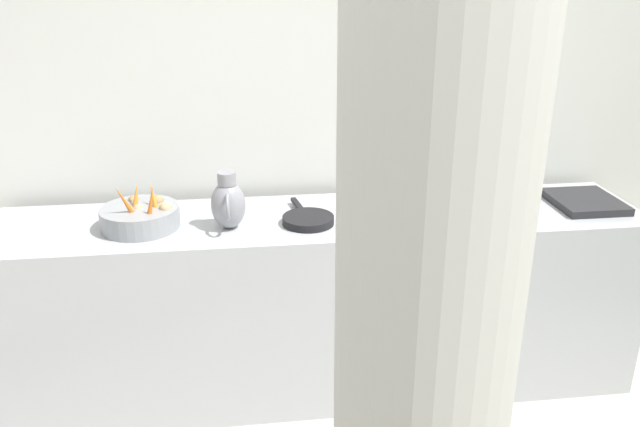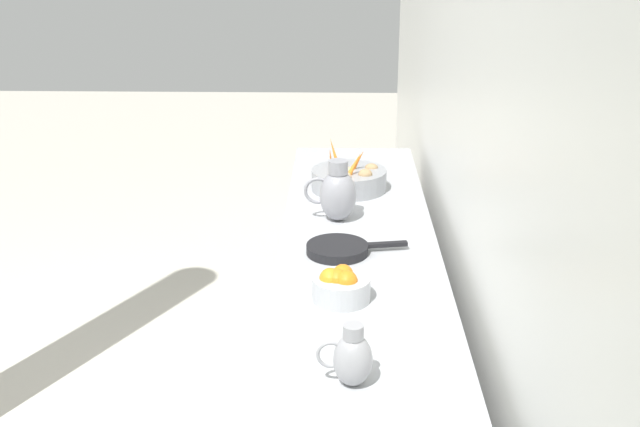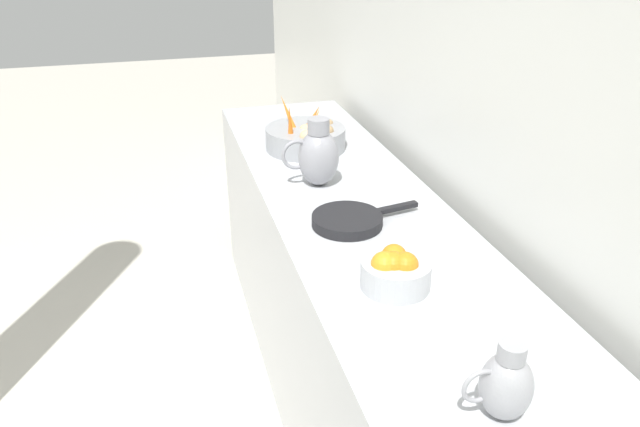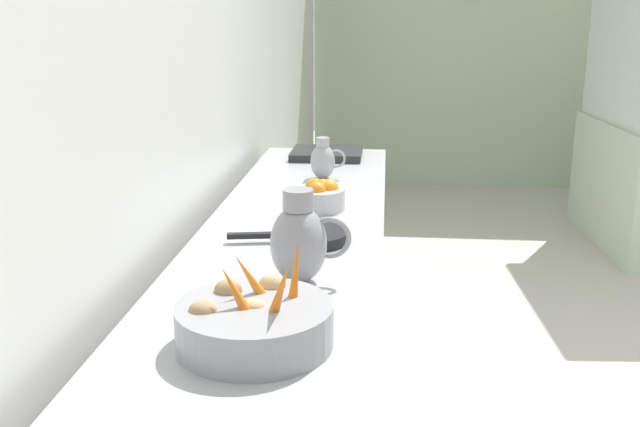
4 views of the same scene
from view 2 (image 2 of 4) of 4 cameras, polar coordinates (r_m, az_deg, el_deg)
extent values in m
cube|color=silver|center=(2.26, 14.01, 5.49)|extent=(0.10, 7.72, 3.00)
cube|color=#ADAFB5|center=(3.09, 2.71, -11.03)|extent=(0.61, 2.98, 0.89)
cylinder|color=gray|center=(3.61, 2.09, 2.43)|extent=(0.34, 0.34, 0.09)
torus|color=gray|center=(3.62, 2.08, 1.82)|extent=(0.20, 0.20, 0.01)
cone|color=orange|center=(3.62, 1.09, 4.12)|extent=(0.08, 0.09, 0.16)
cone|color=orange|center=(3.52, 0.80, 3.55)|extent=(0.05, 0.06, 0.16)
cone|color=orange|center=(3.53, 2.43, 3.42)|extent=(0.09, 0.06, 0.12)
cone|color=orange|center=(3.60, 2.68, 3.74)|extent=(0.09, 0.04, 0.12)
ellipsoid|color=tan|center=(3.60, 2.11, 3.07)|extent=(0.05, 0.04, 0.04)
ellipsoid|color=#9E7F56|center=(3.53, 3.27, 2.81)|extent=(0.06, 0.05, 0.05)
ellipsoid|color=tan|center=(3.49, 1.75, 2.62)|extent=(0.06, 0.05, 0.05)
ellipsoid|color=#9E7F56|center=(3.63, 3.70, 3.27)|extent=(0.06, 0.05, 0.04)
cylinder|color=#ADAFB5|center=(2.59, 1.53, -5.41)|extent=(0.19, 0.19, 0.08)
sphere|color=orange|center=(2.57, 0.75, -4.72)|extent=(0.07, 0.07, 0.07)
sphere|color=orange|center=(2.55, 1.92, -4.88)|extent=(0.07, 0.07, 0.07)
sphere|color=orange|center=(2.60, 1.65, -4.42)|extent=(0.07, 0.07, 0.07)
sphere|color=orange|center=(2.56, 1.25, -4.76)|extent=(0.07, 0.07, 0.07)
ellipsoid|color=gray|center=(3.23, 1.30, 1.30)|extent=(0.15, 0.15, 0.21)
cylinder|color=gray|center=(3.19, 1.31, 3.34)|extent=(0.08, 0.08, 0.06)
torus|color=gray|center=(3.22, -0.16, 1.64)|extent=(0.11, 0.01, 0.11)
ellipsoid|color=#939399|center=(2.13, 2.37, -10.42)|extent=(0.11, 0.11, 0.15)
cylinder|color=#939399|center=(2.09, 2.40, -8.44)|extent=(0.06, 0.06, 0.04)
torus|color=#939399|center=(2.13, 0.80, -10.09)|extent=(0.08, 0.01, 0.08)
cylinder|color=black|center=(2.94, 1.25, -2.56)|extent=(0.23, 0.23, 0.03)
cube|color=black|center=(2.97, 4.86, -2.22)|extent=(0.15, 0.05, 0.02)
camera|label=1|loc=(3.96, -41.32, 14.34)|focal=35.84mm
camera|label=3|loc=(1.21, -26.01, 5.66)|focal=34.05mm
camera|label=4|loc=(4.86, -1.27, 15.03)|focal=40.59mm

